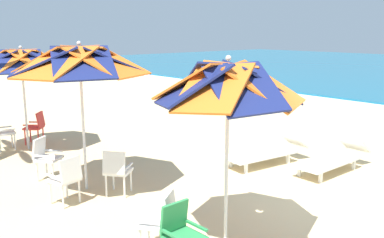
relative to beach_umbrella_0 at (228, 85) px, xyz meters
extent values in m
plane|color=#D3B784|center=(0.21, 2.25, -2.26)|extent=(80.00, 80.00, 0.00)
cylinder|color=silver|center=(0.00, 0.00, -1.21)|extent=(0.05, 0.05, 2.10)
cube|color=orange|center=(0.47, 0.19, 0.03)|extent=(1.11, 1.10, 0.59)
cube|color=navy|center=(0.19, 0.47, 0.03)|extent=(1.08, 1.16, 0.59)
cube|color=orange|center=(-0.19, 0.47, 0.03)|extent=(1.10, 1.11, 0.59)
cube|color=navy|center=(-0.47, 0.19, 0.03)|extent=(1.16, 1.08, 0.59)
cube|color=orange|center=(-0.47, -0.19, 0.03)|extent=(1.11, 1.10, 0.59)
cube|color=navy|center=(-0.19, -0.47, 0.03)|extent=(1.08, 1.16, 0.59)
cube|color=orange|center=(0.19, -0.47, 0.03)|extent=(1.10, 1.11, 0.59)
cube|color=navy|center=(0.47, -0.19, 0.03)|extent=(1.16, 1.08, 0.59)
sphere|color=silver|center=(0.00, 0.00, 0.37)|extent=(0.08, 0.08, 0.08)
cube|color=#2D8C4C|center=(0.03, -0.98, -1.60)|extent=(0.10, 0.42, 0.40)
cube|color=#2D8C4C|center=(0.23, -0.78, -1.71)|extent=(0.40, 0.04, 0.03)
cube|color=#2D8C4C|center=(0.23, -1.18, -1.71)|extent=(0.40, 0.04, 0.03)
cube|color=white|center=(-0.38, -0.96, -1.82)|extent=(0.61, 0.61, 0.05)
cube|color=white|center=(-0.22, -0.85, -1.60)|extent=(0.32, 0.40, 0.40)
cube|color=white|center=(-0.27, -1.12, -1.71)|extent=(0.35, 0.26, 0.03)
cube|color=white|center=(-0.50, -0.80, -1.71)|extent=(0.35, 0.26, 0.03)
cylinder|color=white|center=(-0.63, -0.92, -2.06)|extent=(0.04, 0.04, 0.41)
cylinder|color=white|center=(-0.34, -0.72, -2.06)|extent=(0.04, 0.04, 0.41)
cylinder|color=silver|center=(-3.18, -0.54, -1.11)|extent=(0.05, 0.05, 2.31)
cube|color=orange|center=(-2.60, -0.30, 0.20)|extent=(1.45, 1.37, 0.52)
cube|color=navy|center=(-2.94, 0.03, 0.20)|extent=(1.37, 1.46, 0.52)
cube|color=orange|center=(-3.42, 0.03, 0.20)|extent=(1.37, 1.45, 0.52)
cube|color=navy|center=(-3.75, -0.30, 0.20)|extent=(1.46, 1.37, 0.52)
cube|color=orange|center=(-3.75, -0.78, 0.20)|extent=(1.45, 1.37, 0.52)
cube|color=navy|center=(-3.42, -1.12, 0.20)|extent=(1.37, 1.46, 0.52)
cube|color=orange|center=(-2.94, -1.12, 0.20)|extent=(1.37, 1.45, 0.52)
cube|color=navy|center=(-2.60, -0.78, 0.20)|extent=(1.46, 1.37, 0.52)
sphere|color=silver|center=(-3.18, -0.54, 0.50)|extent=(0.08, 0.08, 0.08)
cube|color=white|center=(-2.55, -0.21, -1.82)|extent=(0.62, 0.62, 0.05)
cube|color=white|center=(-2.43, -0.37, -1.60)|extent=(0.39, 0.33, 0.40)
cube|color=white|center=(-2.71, -0.33, -1.71)|extent=(0.27, 0.34, 0.03)
cube|color=white|center=(-2.39, -0.09, -1.71)|extent=(0.27, 0.34, 0.03)
cylinder|color=white|center=(-2.80, -0.17, -2.06)|extent=(0.04, 0.04, 0.41)
cylinder|color=white|center=(-2.51, 0.04, -2.06)|extent=(0.04, 0.04, 0.41)
cylinder|color=white|center=(-2.59, -0.45, -2.06)|extent=(0.04, 0.04, 0.41)
cylinder|color=white|center=(-2.30, -0.24, -2.06)|extent=(0.04, 0.04, 0.41)
cube|color=white|center=(-2.80, -1.16, -1.82)|extent=(0.52, 0.52, 0.05)
cube|color=white|center=(-2.60, -1.11, -1.60)|extent=(0.18, 0.43, 0.40)
cube|color=white|center=(-2.76, -1.35, -1.71)|extent=(0.40, 0.12, 0.03)
cube|color=white|center=(-2.84, -0.96, -1.71)|extent=(0.40, 0.12, 0.03)
cylinder|color=white|center=(-2.93, -1.37, -2.06)|extent=(0.04, 0.04, 0.41)
cylinder|color=white|center=(-3.01, -1.02, -2.06)|extent=(0.04, 0.04, 0.41)
cylinder|color=white|center=(-2.59, -1.29, -2.06)|extent=(0.04, 0.04, 0.41)
cylinder|color=white|center=(-2.66, -0.95, -2.06)|extent=(0.04, 0.04, 0.41)
cube|color=white|center=(-4.18, -0.84, -1.82)|extent=(0.61, 0.61, 0.05)
cube|color=white|center=(-4.34, -0.96, -1.60)|extent=(0.32, 0.39, 0.40)
cube|color=white|center=(-4.29, -0.68, -1.71)|extent=(0.34, 0.27, 0.03)
cube|color=white|center=(-4.06, -1.00, -1.71)|extent=(0.34, 0.27, 0.03)
cylinder|color=white|center=(-4.14, -0.59, -2.06)|extent=(0.04, 0.04, 0.41)
cylinder|color=white|center=(-3.93, -0.88, -2.06)|extent=(0.04, 0.04, 0.41)
cylinder|color=white|center=(-4.42, -0.80, -2.06)|extent=(0.04, 0.04, 0.41)
cylinder|color=white|center=(-4.21, -1.08, -2.06)|extent=(0.04, 0.04, 0.41)
cylinder|color=silver|center=(-6.74, -0.30, -1.21)|extent=(0.05, 0.05, 2.11)
cube|color=orange|center=(-6.21, -0.08, 0.02)|extent=(1.33, 1.26, 0.52)
cube|color=navy|center=(-6.52, 0.23, 0.02)|extent=(1.26, 1.33, 0.52)
cube|color=orange|center=(-6.97, 0.23, 0.02)|extent=(1.26, 1.33, 0.52)
cube|color=navy|center=(-7.28, -0.08, 0.02)|extent=(1.33, 1.26, 0.52)
cube|color=orange|center=(-7.28, -0.52, 0.02)|extent=(1.33, 1.26, 0.52)
cube|color=orange|center=(-6.52, -0.83, 0.02)|extent=(1.26, 1.33, 0.52)
cube|color=navy|center=(-6.21, -0.52, 0.02)|extent=(1.33, 1.26, 0.52)
sphere|color=silver|center=(-6.74, -0.30, 0.33)|extent=(0.08, 0.08, 0.08)
cube|color=white|center=(-7.05, -0.74, -1.82)|extent=(0.50, 0.50, 0.05)
cube|color=white|center=(-7.25, -0.72, -1.71)|extent=(0.09, 0.40, 0.03)
cube|color=white|center=(-6.85, -0.77, -1.71)|extent=(0.09, 0.40, 0.03)
cylinder|color=white|center=(-7.20, -0.54, -2.06)|extent=(0.04, 0.04, 0.41)
cylinder|color=white|center=(-6.85, -0.59, -2.06)|extent=(0.04, 0.04, 0.41)
cylinder|color=white|center=(-6.90, -0.94, -2.06)|extent=(0.04, 0.04, 0.41)
cube|color=red|center=(-7.16, 0.03, -1.82)|extent=(0.62, 0.62, 0.05)
cube|color=red|center=(-7.02, 0.18, -1.60)|extent=(0.37, 0.35, 0.40)
cube|color=red|center=(-7.01, -0.11, -1.71)|extent=(0.30, 0.32, 0.03)
cube|color=red|center=(-7.30, 0.17, -1.71)|extent=(0.30, 0.32, 0.03)
cylinder|color=red|center=(-7.15, -0.22, -2.06)|extent=(0.04, 0.04, 0.41)
cylinder|color=red|center=(-7.41, 0.02, -2.06)|extent=(0.04, 0.04, 0.41)
cylinder|color=red|center=(-6.91, 0.04, -2.06)|extent=(0.04, 0.04, 0.41)
cylinder|color=red|center=(-7.17, 0.28, -2.06)|extent=(0.04, 0.04, 0.41)
cube|color=white|center=(-0.61, 3.78, -2.01)|extent=(0.68, 1.72, 0.06)
cube|color=white|center=(-0.59, 4.83, -1.83)|extent=(0.62, 0.49, 0.36)
cube|color=white|center=(-0.37, 3.13, -2.15)|extent=(0.06, 0.06, 0.22)
cube|color=white|center=(-0.89, 3.15, -2.15)|extent=(0.06, 0.06, 0.22)
cube|color=white|center=(-0.34, 4.41, -2.15)|extent=(0.06, 0.06, 0.22)
cube|color=white|center=(-0.85, 4.42, -2.15)|extent=(0.06, 0.06, 0.22)
cube|color=white|center=(-1.91, 3.11, -2.01)|extent=(0.87, 1.77, 0.06)
cube|color=white|center=(-1.76, 4.16, -1.83)|extent=(0.67, 0.56, 0.36)
cube|color=white|center=(-1.75, 2.45, -2.15)|extent=(0.06, 0.06, 0.22)
cube|color=white|center=(-2.26, 2.52, -2.15)|extent=(0.06, 0.06, 0.22)
cube|color=white|center=(-1.57, 3.71, -2.15)|extent=(0.06, 0.06, 0.22)
cube|color=white|center=(-2.08, 3.78, -2.15)|extent=(0.06, 0.06, 0.22)
camera|label=1|loc=(3.94, -4.16, 0.73)|focal=39.67mm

